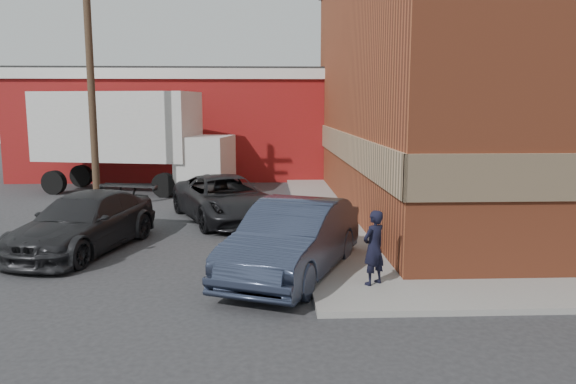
# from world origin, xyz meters

# --- Properties ---
(ground) EXTENTS (90.00, 90.00, 0.00)m
(ground) POSITION_xyz_m (0.00, 0.00, 0.00)
(ground) COLOR #28282B
(ground) RESTS_ON ground
(brick_building) EXTENTS (14.25, 18.25, 9.36)m
(brick_building) POSITION_xyz_m (8.50, 9.00, 4.68)
(brick_building) COLOR #964226
(brick_building) RESTS_ON ground
(sidewalk_west) EXTENTS (1.80, 18.00, 0.12)m
(sidewalk_west) POSITION_xyz_m (0.60, 9.00, 0.06)
(sidewalk_west) COLOR gray
(sidewalk_west) RESTS_ON ground
(warehouse) EXTENTS (16.30, 8.30, 5.60)m
(warehouse) POSITION_xyz_m (-6.00, 20.00, 2.81)
(warehouse) COLOR maroon
(warehouse) RESTS_ON ground
(utility_pole) EXTENTS (2.00, 0.26, 9.00)m
(utility_pole) POSITION_xyz_m (-7.50, 9.00, 4.75)
(utility_pole) COLOR #483524
(utility_pole) RESTS_ON ground
(man) EXTENTS (0.68, 0.64, 1.56)m
(man) POSITION_xyz_m (0.80, -0.25, 0.90)
(man) COLOR black
(man) RESTS_ON sidewalk_south
(sedan) EXTENTS (3.61, 5.39, 1.68)m
(sedan) POSITION_xyz_m (-0.80, 0.79, 0.84)
(sedan) COLOR #2C344A
(sedan) RESTS_ON ground
(suv_a) EXTENTS (4.24, 5.88, 1.49)m
(suv_a) POSITION_xyz_m (-2.72, 6.88, 0.74)
(suv_a) COLOR black
(suv_a) RESTS_ON ground
(suv_b) EXTENTS (3.37, 5.48, 1.48)m
(suv_b) POSITION_xyz_m (-6.16, 3.24, 0.74)
(suv_b) COLOR #232426
(suv_b) RESTS_ON ground
(box_truck) EXTENTS (9.12, 4.32, 4.33)m
(box_truck) POSITION_xyz_m (-6.92, 13.18, 2.50)
(box_truck) COLOR silver
(box_truck) RESTS_ON ground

